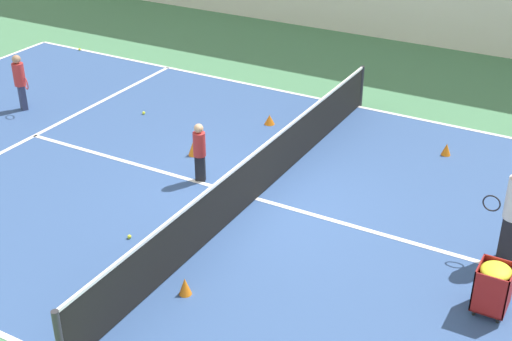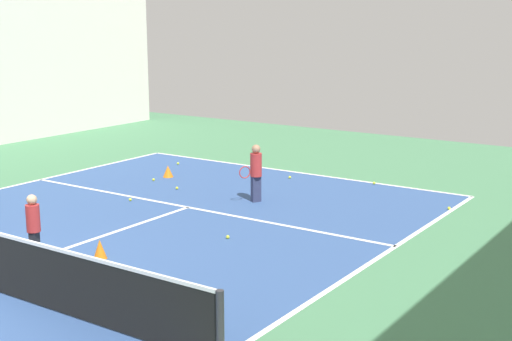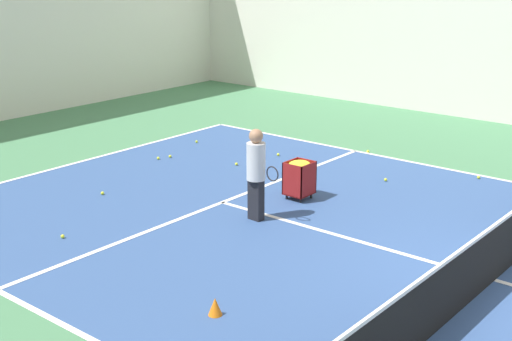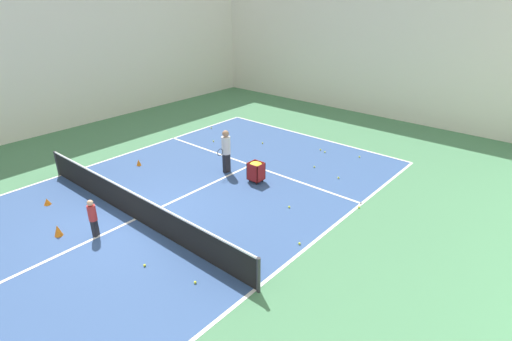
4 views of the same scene
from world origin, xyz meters
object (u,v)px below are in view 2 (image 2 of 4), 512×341
object	(u,v)px
training_cone_0	(168,289)
child_midcourt	(33,223)
training_cone_1	(168,171)
player_near_baseline	(256,169)

from	to	relation	value
training_cone_0	child_midcourt	bearing A→B (deg)	1.72
child_midcourt	training_cone_1	distance (m)	6.84
player_near_baseline	child_midcourt	size ratio (longest dim) A/B	1.12
player_near_baseline	training_cone_1	distance (m)	3.53
training_cone_0	training_cone_1	world-z (taller)	training_cone_1
player_near_baseline	child_midcourt	xyz separation A→B (m)	(0.87, 5.50, -0.08)
child_midcourt	training_cone_0	bearing A→B (deg)	68.05
player_near_baseline	training_cone_1	world-z (taller)	player_near_baseline
player_near_baseline	training_cone_0	world-z (taller)	player_near_baseline
child_midcourt	player_near_baseline	bearing A→B (deg)	147.32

